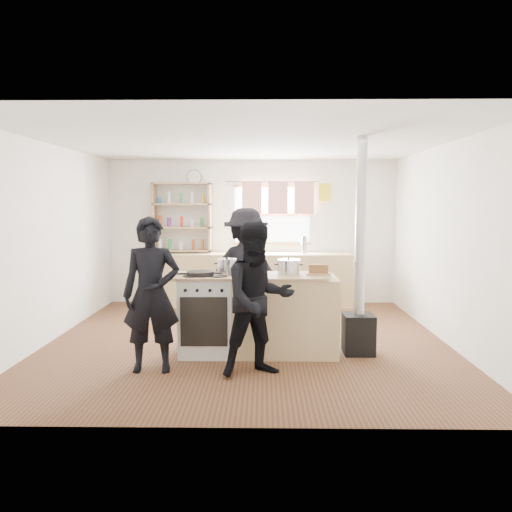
% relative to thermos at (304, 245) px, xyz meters
% --- Properties ---
extents(ground, '(5.00, 5.00, 0.01)m').
position_rel_thermos_xyz_m(ground, '(-0.89, -2.22, -1.04)').
color(ground, brown).
rests_on(ground, ground).
extents(back_counter, '(3.40, 0.55, 0.90)m').
position_rel_thermos_xyz_m(back_counter, '(-0.89, 0.00, -0.59)').
color(back_counter, tan).
rests_on(back_counter, ground).
extents(shelving_unit, '(1.00, 0.28, 1.20)m').
position_rel_thermos_xyz_m(shelving_unit, '(-2.09, 0.12, 0.47)').
color(shelving_unit, tan).
rests_on(shelving_unit, back_counter).
extents(thermos, '(0.10, 0.10, 0.28)m').
position_rel_thermos_xyz_m(thermos, '(0.00, 0.00, 0.00)').
color(thermos, silver).
rests_on(thermos, back_counter).
extents(cooking_island, '(1.97, 0.64, 0.93)m').
position_rel_thermos_xyz_m(cooking_island, '(-0.75, -2.77, -0.57)').
color(cooking_island, silver).
rests_on(cooking_island, ground).
extents(skillet_greens, '(0.34, 0.34, 0.05)m').
position_rel_thermos_xyz_m(skillet_greens, '(-1.40, -2.85, -0.08)').
color(skillet_greens, black).
rests_on(skillet_greens, cooking_island).
extents(roast_tray, '(0.42, 0.38, 0.08)m').
position_rel_thermos_xyz_m(roast_tray, '(-0.88, -2.81, -0.07)').
color(roast_tray, silver).
rests_on(roast_tray, cooking_island).
extents(stockpot_stove, '(0.24, 0.24, 0.19)m').
position_rel_thermos_xyz_m(stockpot_stove, '(-1.12, -2.61, -0.02)').
color(stockpot_stove, '#B8B8BA').
rests_on(stockpot_stove, cooking_island).
extents(stockpot_counter, '(0.26, 0.26, 0.20)m').
position_rel_thermos_xyz_m(stockpot_counter, '(-0.40, -2.73, -0.02)').
color(stockpot_counter, silver).
rests_on(stockpot_counter, cooking_island).
extents(bread_board, '(0.29, 0.22, 0.12)m').
position_rel_thermos_xyz_m(bread_board, '(-0.06, -2.75, -0.06)').
color(bread_board, tan).
rests_on(bread_board, cooking_island).
extents(flue_heater, '(0.35, 0.35, 2.50)m').
position_rel_thermos_xyz_m(flue_heater, '(0.42, -2.74, -0.38)').
color(flue_heater, black).
rests_on(flue_heater, ground).
extents(person_near_left, '(0.62, 0.43, 1.62)m').
position_rel_thermos_xyz_m(person_near_left, '(-1.85, -3.38, -0.23)').
color(person_near_left, black).
rests_on(person_near_left, ground).
extents(person_near_right, '(0.91, 0.81, 1.57)m').
position_rel_thermos_xyz_m(person_near_right, '(-0.74, -3.49, -0.26)').
color(person_near_right, black).
rests_on(person_near_right, ground).
extents(person_far, '(1.23, 0.92, 1.69)m').
position_rel_thermos_xyz_m(person_far, '(-0.93, -1.78, -0.20)').
color(person_far, black).
rests_on(person_far, ground).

